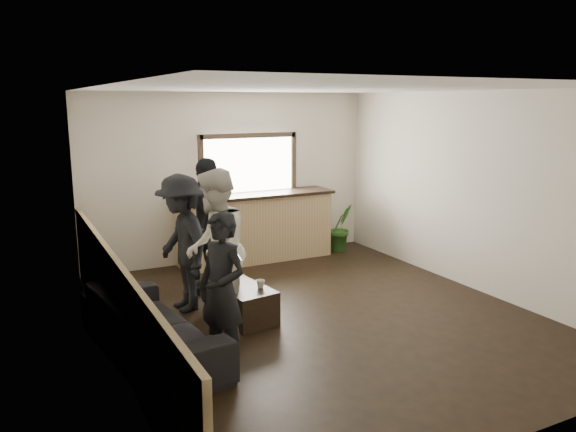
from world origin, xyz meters
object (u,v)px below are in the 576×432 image
bar_counter (255,223)px  coffee_table (241,302)px  person_d (209,226)px  sofa (151,325)px  person_c (182,243)px  person_b (215,249)px  person_a (222,290)px  cup_a (225,282)px  cup_b (260,284)px  potted_plant (341,227)px

bar_counter → coffee_table: bar_counter is taller
coffee_table → person_d: bearing=89.8°
sofa → person_c: person_c is taller
person_b → person_a: bearing=8.3°
bar_counter → cup_a: bearing=-122.0°
cup_b → person_c: (-0.72, 0.81, 0.41)m
bar_counter → person_d: (-1.22, -1.18, 0.31)m
person_c → bar_counter: bearing=129.1°
cup_a → person_d: size_ratio=0.07×
bar_counter → potted_plant: (1.62, -0.12, -0.21)m
person_b → cup_a: bearing=160.8°
cup_b → person_b: (-0.53, 0.10, 0.48)m
coffee_table → cup_b: 0.36m
cup_a → potted_plant: bearing=34.9°
cup_a → person_c: size_ratio=0.07×
cup_a → cup_b: bearing=-38.6°
coffee_table → person_d: size_ratio=0.50×
cup_b → person_a: (-0.82, -0.90, 0.33)m
person_c → cup_b: bearing=36.9°
cup_b → person_b: size_ratio=0.06×
bar_counter → sofa: size_ratio=1.20×
person_a → person_d: 2.32m
person_d → cup_b: bearing=40.4°
potted_plant → person_a: size_ratio=0.53×
cup_b → person_a: bearing=-132.3°
bar_counter → person_c: bar_counter is taller
cup_b → potted_plant: potted_plant is taller
sofa → person_a: person_a is taller
bar_counter → person_c: bearing=-136.0°
person_b → person_c: (-0.19, 0.71, -0.07)m
bar_counter → potted_plant: bar_counter is taller
person_d → sofa: bearing=-4.3°
person_a → person_d: person_d is taller
sofa → cup_b: bearing=-84.1°
person_b → person_d: person_d is taller
sofa → person_b: bearing=-71.2°
sofa → cup_b: 1.47m
sofa → cup_a: 1.24m
potted_plant → person_c: 3.75m
bar_counter → potted_plant: size_ratio=3.17×
bar_counter → cup_b: size_ratio=25.62×
coffee_table → cup_a: bearing=143.2°
person_a → person_c: person_c is taller
sofa → person_d: bearing=-44.2°
bar_counter → person_d: 1.73m
cup_a → person_c: person_c is taller
potted_plant → bar_counter: bearing=175.7°
person_a → person_c: (0.10, 1.71, 0.08)m
cup_a → person_d: bearing=80.7°
cup_b → person_c: size_ratio=0.06×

